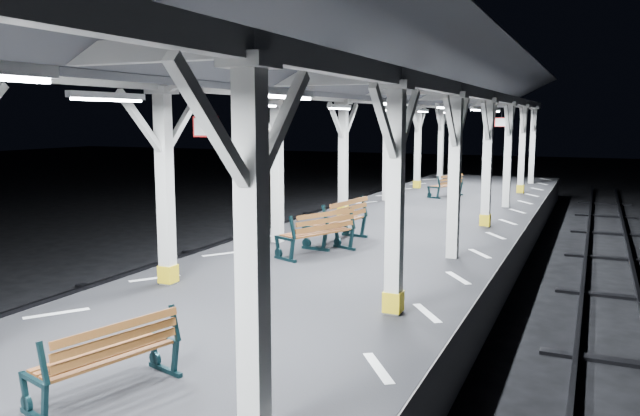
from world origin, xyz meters
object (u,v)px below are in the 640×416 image
Objects in this scene: bench_near at (109,355)px; bench_extra at (448,185)px; bench_mid at (319,232)px; bench_far at (340,220)px.

bench_near is 1.01× the size of bench_extra.
bench_extra is (0.27, 10.76, -0.07)m from bench_mid.
bench_near is 0.87× the size of bench_mid.
bench_near is at bearing -77.42° from bench_far.
bench_mid is 0.95× the size of bench_far.
bench_extra is (0.33, 9.46, -0.11)m from bench_far.
bench_far is 1.21× the size of bench_extra.
bench_mid is at bearing -80.38° from bench_far.
bench_far reaches higher than bench_extra.
bench_far is (-0.82, 8.20, 0.10)m from bench_near.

